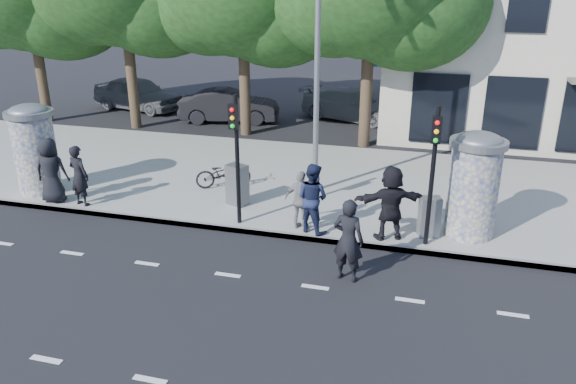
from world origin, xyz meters
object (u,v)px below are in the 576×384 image
(bicycle, at_px, (223,173))
(traffic_pole_far, at_px, (433,163))
(man_road, at_px, (348,240))
(car_left, at_px, (138,93))
(ped_a, at_px, (51,171))
(ped_b, at_px, (79,176))
(street_lamp, at_px, (317,32))
(ped_f, at_px, (391,203))
(ped_e, at_px, (301,200))
(ad_column_right, at_px, (474,182))
(car_mid, at_px, (229,106))
(car_right, at_px, (352,105))
(cabinet_right, at_px, (429,217))
(ad_column_left, at_px, (34,146))
(ped_c, at_px, (312,198))
(cabinet_left, at_px, (237,185))
(traffic_pole_near, at_px, (236,147))

(bicycle, bearing_deg, traffic_pole_far, -140.17)
(man_road, bearing_deg, car_left, -36.05)
(ped_a, xyz_separation_m, ped_b, (0.89, -0.00, -0.07))
(street_lamp, bearing_deg, traffic_pole_far, -39.88)
(ped_f, relative_size, man_road, 1.00)
(street_lamp, xyz_separation_m, bicycle, (-2.77, -0.41, -4.20))
(ped_e, bearing_deg, ad_column_right, -157.17)
(ad_column_right, xyz_separation_m, car_mid, (-10.11, 9.82, -0.81))
(car_right, bearing_deg, man_road, -152.91)
(bicycle, xyz_separation_m, cabinet_right, (6.20, -1.90, 0.07))
(ped_e, bearing_deg, ad_column_left, 8.03)
(ped_c, distance_m, bicycle, 4.11)
(ped_c, height_order, cabinet_right, ped_c)
(car_left, xyz_separation_m, car_right, (10.46, 0.73, -0.12))
(street_lamp, bearing_deg, bicycle, -171.57)
(ped_e, xyz_separation_m, car_left, (-11.17, 11.73, -0.12))
(cabinet_left, relative_size, cabinet_right, 1.13)
(traffic_pole_far, height_order, ped_b, traffic_pole_far)
(cabinet_right, bearing_deg, ped_b, 164.80)
(cabinet_left, relative_size, car_left, 0.25)
(ped_e, bearing_deg, ped_c, 179.93)
(traffic_pole_far, relative_size, car_mid, 0.77)
(ped_e, height_order, car_mid, ped_e)
(street_lamp, height_order, man_road, street_lamp)
(ped_a, xyz_separation_m, ped_e, (7.28, 0.06, -0.16))
(ad_column_left, height_order, car_right, ad_column_left)
(ped_c, distance_m, cabinet_left, 2.73)
(man_road, bearing_deg, ped_f, -98.05)
(ad_column_right, distance_m, car_mid, 14.12)
(ped_a, distance_m, bicycle, 4.89)
(street_lamp, bearing_deg, ped_c, -78.67)
(car_right, bearing_deg, street_lamp, -159.08)
(traffic_pole_far, bearing_deg, traffic_pole_near, 180.00)
(ad_column_left, distance_m, ped_c, 8.60)
(ped_e, distance_m, cabinet_left, 2.42)
(ped_c, relative_size, car_left, 0.38)
(car_mid, bearing_deg, car_right, -83.53)
(ped_c, relative_size, ped_f, 0.96)
(cabinet_left, height_order, car_left, car_left)
(ped_b, relative_size, ped_e, 1.12)
(cabinet_left, xyz_separation_m, car_left, (-9.04, 10.61, 0.07))
(ad_column_left, height_order, cabinet_left, ad_column_left)
(car_mid, bearing_deg, ped_f, -155.20)
(ped_c, xyz_separation_m, ped_e, (-0.30, 0.06, -0.12))
(bicycle, bearing_deg, ped_e, -156.00)
(traffic_pole_far, xyz_separation_m, man_road, (-1.61, -1.85, -1.28))
(ad_column_left, relative_size, ped_b, 1.52)
(ped_e, xyz_separation_m, car_mid, (-5.97, 10.60, -0.20))
(man_road, bearing_deg, cabinet_left, -29.06)
(ped_e, relative_size, cabinet_right, 1.51)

